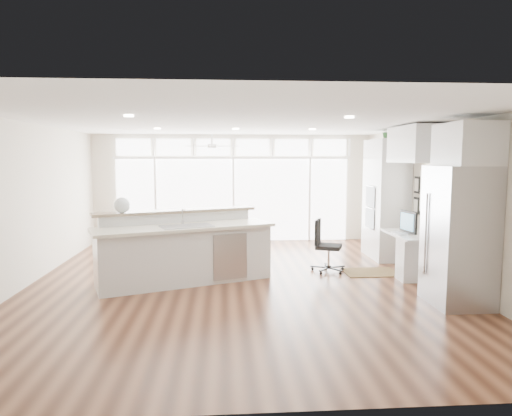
{
  "coord_description": "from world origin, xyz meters",
  "views": [
    {
      "loc": [
        -0.25,
        -7.56,
        2.11
      ],
      "look_at": [
        0.33,
        0.6,
        1.21
      ],
      "focal_mm": 32.0,
      "sensor_mm": 36.0,
      "label": 1
    }
  ],
  "objects": [
    {
      "name": "floor",
      "position": [
        0.0,
        0.0,
        -0.01
      ],
      "size": [
        7.0,
        8.0,
        0.02
      ],
      "primitive_type": "cube",
      "color": "#3F2013",
      "rests_on": "ground"
    },
    {
      "name": "ceiling",
      "position": [
        0.0,
        0.0,
        2.7
      ],
      "size": [
        7.0,
        8.0,
        0.02
      ],
      "primitive_type": "cube",
      "color": "white",
      "rests_on": "wall_back"
    },
    {
      "name": "wall_back",
      "position": [
        0.0,
        4.0,
        1.35
      ],
      "size": [
        7.0,
        0.04,
        2.7
      ],
      "primitive_type": "cube",
      "color": "beige",
      "rests_on": "floor"
    },
    {
      "name": "wall_front",
      "position": [
        0.0,
        -4.0,
        1.35
      ],
      "size": [
        7.0,
        0.04,
        2.7
      ],
      "primitive_type": "cube",
      "color": "beige",
      "rests_on": "floor"
    },
    {
      "name": "wall_left",
      "position": [
        -3.5,
        0.0,
        1.35
      ],
      "size": [
        0.04,
        8.0,
        2.7
      ],
      "primitive_type": "cube",
      "color": "beige",
      "rests_on": "floor"
    },
    {
      "name": "wall_right",
      "position": [
        3.5,
        0.0,
        1.35
      ],
      "size": [
        0.04,
        8.0,
        2.7
      ],
      "primitive_type": "cube",
      "color": "beige",
      "rests_on": "floor"
    },
    {
      "name": "glass_wall",
      "position": [
        0.0,
        3.94,
        1.05
      ],
      "size": [
        5.8,
        0.06,
        2.08
      ],
      "primitive_type": "cube",
      "color": "white",
      "rests_on": "wall_back"
    },
    {
      "name": "transom_row",
      "position": [
        0.0,
        3.94,
        2.38
      ],
      "size": [
        5.9,
        0.06,
        0.4
      ],
      "primitive_type": "cube",
      "color": "white",
      "rests_on": "wall_back"
    },
    {
      "name": "desk_window",
      "position": [
        3.46,
        0.3,
        1.55
      ],
      "size": [
        0.04,
        0.85,
        0.85
      ],
      "primitive_type": "cube",
      "color": "white",
      "rests_on": "wall_right"
    },
    {
      "name": "ceiling_fan",
      "position": [
        -0.5,
        2.8,
        2.48
      ],
      "size": [
        1.16,
        1.16,
        0.32
      ],
      "primitive_type": "cube",
      "color": "white",
      "rests_on": "ceiling"
    },
    {
      "name": "recessed_lights",
      "position": [
        0.0,
        0.2,
        2.68
      ],
      "size": [
        3.4,
        3.0,
        0.02
      ],
      "primitive_type": "cube",
      "color": "white",
      "rests_on": "ceiling"
    },
    {
      "name": "oven_cabinet",
      "position": [
        3.17,
        1.8,
        1.25
      ],
      "size": [
        0.64,
        1.2,
        2.5
      ],
      "primitive_type": "cube",
      "color": "silver",
      "rests_on": "floor"
    },
    {
      "name": "desk_nook",
      "position": [
        3.13,
        0.3,
        0.38
      ],
      "size": [
        0.72,
        1.3,
        0.76
      ],
      "primitive_type": "cube",
      "color": "silver",
      "rests_on": "floor"
    },
    {
      "name": "upper_cabinets",
      "position": [
        3.17,
        0.3,
        2.35
      ],
      "size": [
        0.64,
        1.3,
        0.64
      ],
      "primitive_type": "cube",
      "color": "silver",
      "rests_on": "wall_right"
    },
    {
      "name": "refrigerator",
      "position": [
        3.11,
        -1.35,
        1.0
      ],
      "size": [
        0.76,
        0.9,
        2.0
      ],
      "primitive_type": "cube",
      "color": "#A6A7AB",
      "rests_on": "floor"
    },
    {
      "name": "fridge_cabinet",
      "position": [
        3.17,
        -1.35,
        2.3
      ],
      "size": [
        0.64,
        0.9,
        0.6
      ],
      "primitive_type": "cube",
      "color": "silver",
      "rests_on": "wall_right"
    },
    {
      "name": "framed_photos",
      "position": [
        3.46,
        0.92,
        1.4
      ],
      "size": [
        0.06,
        0.22,
        0.8
      ],
      "primitive_type": "cube",
      "color": "black",
      "rests_on": "wall_right"
    },
    {
      "name": "kitchen_island",
      "position": [
        -0.91,
        0.1,
        0.6
      ],
      "size": [
        3.22,
        2.14,
        1.2
      ],
      "primitive_type": "cube",
      "rotation": [
        0.0,
        0.0,
        0.37
      ],
      "color": "silver",
      "rests_on": "floor"
    },
    {
      "name": "rug",
      "position": [
        2.46,
        0.52,
        0.01
      ],
      "size": [
        0.99,
        0.72,
        0.01
      ],
      "primitive_type": "cube",
      "rotation": [
        0.0,
        0.0,
        0.02
      ],
      "color": "#372511",
      "rests_on": "floor"
    },
    {
      "name": "office_chair",
      "position": [
        1.7,
        0.67,
        0.48
      ],
      "size": [
        0.63,
        0.61,
        0.96
      ],
      "primitive_type": "cube",
      "rotation": [
        0.0,
        0.0,
        -0.38
      ],
      "color": "black",
      "rests_on": "floor"
    },
    {
      "name": "fishbowl",
      "position": [
        -1.94,
        0.14,
        1.33
      ],
      "size": [
        0.36,
        0.36,
        0.26
      ],
      "primitive_type": "sphere",
      "rotation": [
        0.0,
        0.0,
        0.51
      ],
      "color": "silver",
      "rests_on": "kitchen_island"
    },
    {
      "name": "monitor",
      "position": [
        3.05,
        0.3,
        0.98
      ],
      "size": [
        0.16,
        0.53,
        0.43
      ],
      "primitive_type": "cube",
      "rotation": [
        0.0,
        0.0,
        0.14
      ],
      "color": "black",
      "rests_on": "desk_nook"
    },
    {
      "name": "keyboard",
      "position": [
        2.88,
        0.3,
        0.77
      ],
      "size": [
        0.16,
        0.37,
        0.02
      ],
      "primitive_type": "cube",
      "rotation": [
        0.0,
        0.0,
        0.09
      ],
      "color": "silver",
      "rests_on": "desk_nook"
    },
    {
      "name": "potted_plant",
      "position": [
        3.17,
        1.8,
        2.63
      ],
      "size": [
        0.32,
        0.35,
        0.26
      ],
      "primitive_type": "imported",
      "rotation": [
        0.0,
        0.0,
        -0.06
      ],
      "color": "#296029",
      "rests_on": "oven_cabinet"
    }
  ]
}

